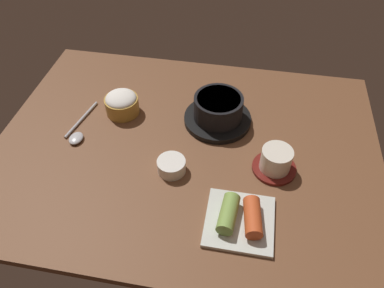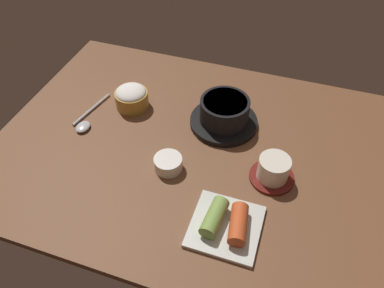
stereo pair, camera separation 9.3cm
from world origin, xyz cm
name	(u,v)px [view 1 (the left image)]	position (x,y,z in cm)	size (l,w,h in cm)	color
dining_table	(186,148)	(0.00, 0.00, 1.00)	(100.00, 76.00, 2.00)	brown
stone_pot	(218,111)	(6.87, 10.85, 5.76)	(18.54, 18.54, 8.17)	black
rice_bowl	(122,103)	(-20.19, 9.84, 5.32)	(9.41, 9.41, 6.51)	#B78C38
tea_cup_with_saucer	(276,161)	(22.86, -3.99, 5.02)	(10.80, 10.80, 6.47)	maroon
banchan_cup_center	(171,166)	(-1.82, -8.91, 3.84)	(6.95, 6.95, 3.43)	white
kimchi_plate	(240,218)	(15.88, -20.70, 3.74)	(14.84, 14.84, 4.71)	silver
spoon	(78,132)	(-29.42, -0.83, 2.62)	(5.36, 17.56, 1.35)	#B7B7BC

